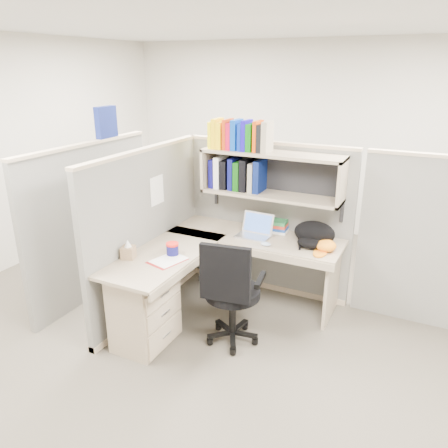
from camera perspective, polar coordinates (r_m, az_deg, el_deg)
The scene contains 14 objects.
ground at distance 4.26m, azimuth 0.84°, elevation -13.27°, with size 6.00×6.00×0.00m, color #3C362E.
room_shell at distance 3.64m, azimuth 0.97°, elevation 8.60°, with size 6.00×6.00×6.00m.
cubicle at distance 4.38m, azimuth -0.89°, elevation 0.90°, with size 3.79×1.84×1.95m.
desk at distance 4.00m, azimuth -6.26°, elevation -8.51°, with size 1.74×1.75×0.73m.
laptop at distance 4.32m, azimuth 3.87°, elevation -0.28°, with size 0.32×0.32×0.23m, color #B0B1B5, non-canonical shape.
backpack at distance 4.18m, azimuth 11.54°, elevation -1.37°, with size 0.39×0.30×0.23m, color black, non-canonical shape.
orange_cap at distance 4.12m, azimuth 13.16°, elevation -2.76°, with size 0.19×0.22×0.10m, color orange, non-canonical shape.
snack_canister at distance 3.96m, azimuth -6.75°, elevation -3.22°, with size 0.12×0.12×0.11m.
tissue_box at distance 3.94m, azimuth -12.42°, elevation -3.21°, with size 0.11×0.11×0.17m, color #9B7B58, non-canonical shape.
mouse at distance 4.16m, azimuth 5.45°, elevation -2.61°, with size 0.10×0.07×0.04m, color #95AED3.
paper_cup at distance 4.53m, azimuth 5.20°, elevation -0.25°, with size 0.07×0.07×0.09m, color white.
book_stack at distance 4.54m, azimuth 7.31°, elevation -0.17°, with size 0.18×0.24×0.12m, color slate, non-canonical shape.
loose_paper at distance 3.88m, azimuth -7.24°, elevation -4.65°, with size 0.22×0.29×0.00m, color silver, non-canonical shape.
task_chair at distance 3.85m, azimuth 0.93°, elevation -10.94°, with size 0.56×0.52×1.02m.
Camera 1 is at (1.52, -3.23, 2.34)m, focal length 35.00 mm.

